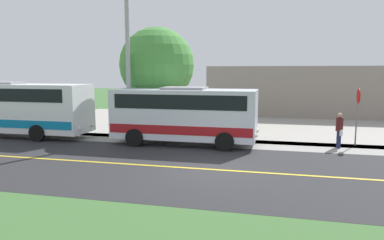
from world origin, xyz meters
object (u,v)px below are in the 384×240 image
at_px(shuttle_bus_front, 185,113).
at_px(pedestrian_with_bags, 339,129).
at_px(stop_sign, 358,107).
at_px(commercial_building, 316,90).
at_px(street_light_pole, 127,59).
at_px(tree_curbside, 157,65).

xyz_separation_m(shuttle_bus_front, pedestrian_with_bags, (-0.80, 7.60, -0.68)).
height_order(stop_sign, commercial_building, commercial_building).
xyz_separation_m(street_light_pole, tree_curbside, (-2.52, 0.80, -0.29)).
distance_m(pedestrian_with_bags, stop_sign, 1.58).
bearing_deg(street_light_pole, shuttle_bus_front, 84.16).
height_order(shuttle_bus_front, street_light_pole, street_light_pole).
height_order(shuttle_bus_front, stop_sign, shuttle_bus_front).
distance_m(street_light_pole, commercial_building, 20.14).
height_order(pedestrian_with_bags, tree_curbside, tree_curbside).
relative_size(stop_sign, street_light_pole, 0.36).
bearing_deg(stop_sign, street_light_pole, -84.06).
height_order(pedestrian_with_bags, stop_sign, stop_sign).
xyz_separation_m(pedestrian_with_bags, tree_curbside, (-2.06, -10.04, 3.16)).
bearing_deg(tree_curbside, commercial_building, 143.21).
height_order(stop_sign, street_light_pole, street_light_pole).
xyz_separation_m(stop_sign, tree_curbside, (-1.30, -10.96, 2.13)).
distance_m(shuttle_bus_front, tree_curbside, 4.50).
distance_m(shuttle_bus_front, stop_sign, 8.66).
bearing_deg(street_light_pole, stop_sign, 95.94).
relative_size(pedestrian_with_bags, stop_sign, 0.60).
bearing_deg(pedestrian_with_bags, street_light_pole, -87.54).
bearing_deg(street_light_pole, commercial_building, 145.70).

